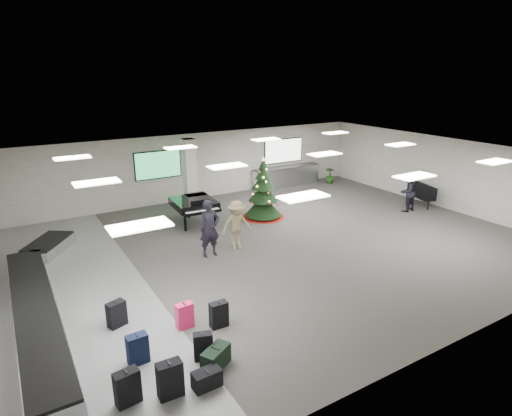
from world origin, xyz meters
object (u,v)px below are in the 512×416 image
service_counter (286,176)px  potted_plant_right (330,175)px  traveler_b (237,225)px  traveler_bench (407,192)px  grand_piano (194,204)px  christmas_tree (263,197)px  traveler_a (210,228)px  baggage_carousel (39,297)px  pink_suitcase (185,316)px  bench (422,193)px  potted_plant_left (266,186)px

service_counter → potted_plant_right: 2.59m
traveler_b → traveler_bench: bearing=5.3°
grand_piano → potted_plant_right: size_ratio=2.45×
christmas_tree → traveler_b: bearing=-137.1°
christmas_tree → grand_piano: size_ratio=1.22×
service_counter → traveler_b: size_ratio=2.28×
traveler_a → potted_plant_right: traveler_a is taller
service_counter → traveler_bench: traveler_bench is taller
grand_piano → christmas_tree: bearing=-11.1°
service_counter → traveler_b: 8.92m
baggage_carousel → traveler_b: bearing=4.9°
traveler_bench → traveler_a: bearing=-5.8°
pink_suitcase → bench: 13.80m
christmas_tree → potted_plant_left: size_ratio=3.50×
potted_plant_right → bench: bearing=-80.2°
grand_piano → traveler_a: size_ratio=1.10×
traveler_b → traveler_bench: size_ratio=0.99×
service_counter → christmas_tree: 5.37m
traveler_a → service_counter: bearing=41.2°
bench → traveler_b: bearing=-164.6°
potted_plant_left → christmas_tree: bearing=-124.5°
baggage_carousel → grand_piano: bearing=31.2°
grand_piano → bench: bearing=-13.5°
baggage_carousel → potted_plant_left: potted_plant_left is taller
service_counter → potted_plant_right: service_counter is taller
grand_piano → traveler_bench: bearing=-17.2°
christmas_tree → potted_plant_right: 7.00m
christmas_tree → potted_plant_left: (2.18, 3.17, -0.53)m
christmas_tree → potted_plant_left: bearing=55.5°
pink_suitcase → baggage_carousel: bearing=131.1°
potted_plant_right → grand_piano: bearing=-166.1°
service_counter → pink_suitcase: 13.94m
baggage_carousel → traveler_b: traveler_b is taller
pink_suitcase → bench: bearing=12.8°
pink_suitcase → christmas_tree: 8.60m
grand_piano → potted_plant_left: (5.03, 2.41, -0.46)m
traveler_b → potted_plant_left: bearing=56.1°
grand_piano → traveler_a: traveler_a is taller
baggage_carousel → bench: (16.26, 0.59, 0.36)m
christmas_tree → grand_piano: bearing=165.1°
service_counter → grand_piano: bearing=-155.8°
grand_piano → pink_suitcase: bearing=-111.3°
baggage_carousel → traveler_b: 6.47m
traveler_bench → potted_plant_right: traveler_bench is taller
traveler_a → bench: bearing=2.0°
potted_plant_left → traveler_bench: bearing=-57.1°
traveler_bench → potted_plant_right: 5.67m
traveler_b → traveler_bench: traveler_bench is taller
bench → traveler_bench: (-1.32, -0.23, 0.32)m
traveler_a → potted_plant_right: bearing=30.3°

